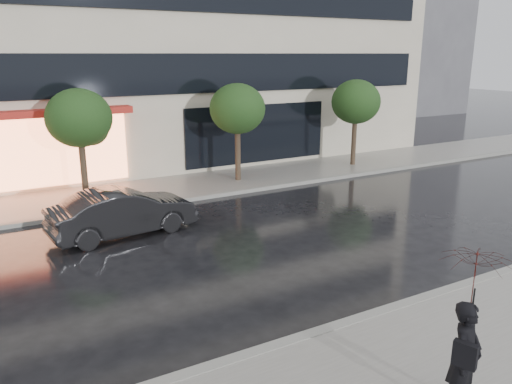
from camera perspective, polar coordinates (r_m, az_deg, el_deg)
ground at (r=10.95m, az=8.30°, el=-12.32°), size 120.00×120.00×0.00m
sidewalk_far at (r=19.49m, az=-10.26°, el=0.34°), size 60.00×3.50×0.12m
curb_near at (r=10.25m, az=11.81°, el=-14.13°), size 60.00×0.25×0.14m
curb_far at (r=17.90m, az=-8.40°, el=-0.91°), size 60.00×0.25×0.14m
bg_building_right at (r=47.97m, az=13.37°, el=18.61°), size 12.00×12.00×16.00m
tree_mid_west at (r=18.02m, az=-19.39°, el=7.77°), size 2.20×2.20×3.99m
tree_mid_east at (r=19.95m, az=-2.02°, el=9.29°), size 2.20×2.20×3.99m
tree_far_east at (r=23.30m, az=11.40°, el=9.90°), size 2.20×2.20×3.99m
parked_car at (r=14.86m, az=-14.94°, el=-2.23°), size 4.30×1.92×1.37m
pedestrian_with_umbrella at (r=7.58m, az=23.48°, el=-11.93°), size 1.31×1.32×2.46m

